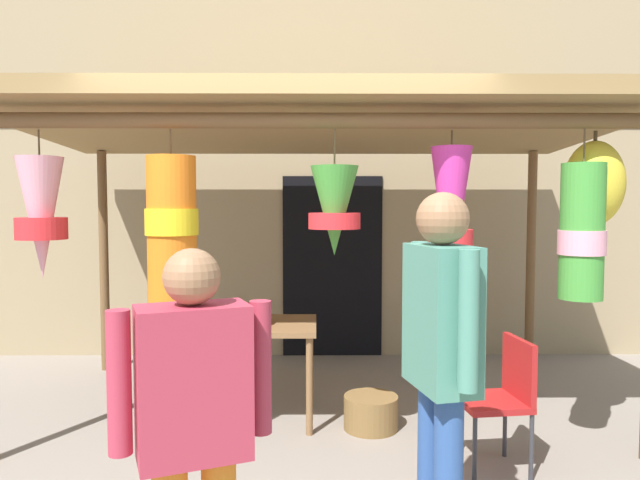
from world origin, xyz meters
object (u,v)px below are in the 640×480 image
flower_heap_on_table (233,314)px  folding_chair (503,392)px  vendor_in_orange (441,349)px  wicker_basket_by_table (371,412)px  display_table (233,333)px  shopper_by_bananas (194,421)px

flower_heap_on_table → folding_chair: (1.82, -0.81, -0.35)m
folding_chair → vendor_in_orange: (-0.62, -1.02, 0.53)m
vendor_in_orange → wicker_basket_by_table: bearing=95.0°
folding_chair → wicker_basket_by_table: 1.09m
display_table → flower_heap_on_table: (0.01, -0.06, 0.17)m
display_table → vendor_in_orange: bearing=-57.5°
wicker_basket_by_table → flower_heap_on_table: bearing=172.8°
display_table → shopper_by_bananas: (0.20, -2.38, 0.21)m
folding_chair → vendor_in_orange: size_ratio=0.48×
display_table → folding_chair: size_ratio=1.55×
vendor_in_orange → flower_heap_on_table: bearing=123.2°
display_table → shopper_by_bananas: bearing=-85.2°
folding_chair → shopper_by_bananas: size_ratio=0.55×
folding_chair → vendor_in_orange: bearing=-121.2°
display_table → vendor_in_orange: (1.21, -1.90, 0.35)m
wicker_basket_by_table → shopper_by_bananas: 2.47m
flower_heap_on_table → shopper_by_bananas: shopper_by_bananas is taller
vendor_in_orange → shopper_by_bananas: (-1.01, -0.48, -0.14)m
vendor_in_orange → shopper_by_bananas: size_ratio=1.14×
wicker_basket_by_table → shopper_by_bananas: shopper_by_bananas is taller
wicker_basket_by_table → folding_chair: bearing=-41.3°
flower_heap_on_table → wicker_basket_by_table: (1.05, -0.13, -0.73)m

